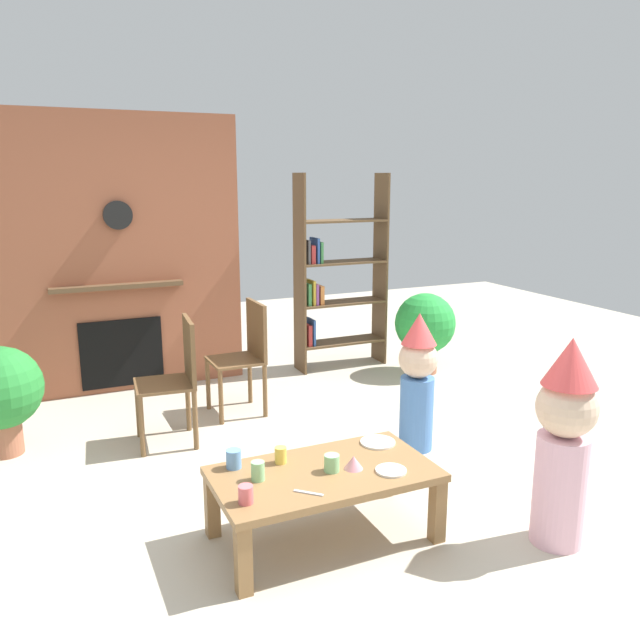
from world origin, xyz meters
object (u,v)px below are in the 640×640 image
object	(u,v)px
dining_chair_middle	(246,350)
potted_plant_tall	(425,326)
paper_cup_near_right	(234,459)
child_in_pink	(418,378)
paper_cup_far_left	(332,463)
bookshelf	(334,279)
paper_cup_near_left	(246,494)
potted_plant_short	(0,391)
child_with_cone_hat	(564,437)
dining_chair_left	(177,373)
paper_plate_front	(378,442)
paper_cup_center	(281,455)
paper_cup_far_right	(258,471)
paper_plate_rear	(391,470)
birthday_cake_slice	(354,462)
coffee_table	(324,481)

from	to	relation	value
dining_chair_middle	potted_plant_tall	size ratio (longest dim) A/B	1.15
paper_cup_near_right	child_in_pink	bearing A→B (deg)	20.09
paper_cup_far_left	bookshelf	bearing A→B (deg)	64.05
paper_cup_near_left	potted_plant_short	distance (m)	2.28
paper_cup_near_left	child_with_cone_hat	bearing A→B (deg)	-13.71
dining_chair_left	paper_plate_front	bearing A→B (deg)	126.25
paper_plate_front	child_in_pink	world-z (taller)	child_in_pink
paper_cup_center	paper_cup_far_right	world-z (taller)	paper_cup_far_right
bookshelf	dining_chair_middle	distance (m)	1.49
paper_cup_near_right	paper_cup_far_left	xyz separation A→B (m)	(0.45, -0.25, -0.01)
child_in_pink	child_with_cone_hat	bearing A→B (deg)	55.49
paper_cup_near_left	paper_plate_rear	world-z (taller)	paper_cup_near_left
paper_cup_near_left	paper_cup_far_left	size ratio (longest dim) A/B	0.97
paper_plate_front	potted_plant_tall	xyz separation A→B (m)	(1.68, 2.06, 0.07)
child_with_cone_hat	potted_plant_tall	xyz separation A→B (m)	(1.02, 2.77, -0.12)
paper_cup_far_left	paper_plate_rear	world-z (taller)	paper_cup_far_left
birthday_cake_slice	dining_chair_left	bearing A→B (deg)	109.28
paper_cup_near_right	paper_plate_front	size ratio (longest dim) A/B	0.50
paper_cup_near_right	potted_plant_short	size ratio (longest dim) A/B	0.13
paper_plate_front	paper_plate_rear	size ratio (longest dim) A/B	1.24
dining_chair_left	dining_chair_middle	bearing A→B (deg)	-144.27
paper_cup_far_right	paper_plate_front	xyz separation A→B (m)	(0.77, 0.14, -0.04)
paper_plate_rear	dining_chair_left	xyz separation A→B (m)	(-0.73, 1.73, 0.12)
potted_plant_tall	paper_plate_front	bearing A→B (deg)	-129.33
coffee_table	child_with_cone_hat	bearing A→B (deg)	-25.97
paper_cup_center	paper_plate_rear	bearing A→B (deg)	-34.62
paper_cup_near_left	potted_plant_tall	bearing A→B (deg)	42.86
paper_cup_far_right	potted_plant_short	xyz separation A→B (m)	(-1.21, 1.81, 0.02)
bookshelf	paper_cup_near_right	world-z (taller)	bookshelf
paper_cup_near_right	potted_plant_short	bearing A→B (deg)	125.02
coffee_table	potted_plant_tall	world-z (taller)	potted_plant_tall
paper_plate_rear	dining_chair_middle	distance (m)	2.10
paper_cup_center	dining_chair_middle	xyz separation A→B (m)	(0.38, 1.77, 0.08)
paper_plate_front	child_in_pink	distance (m)	0.87
paper_cup_far_right	birthday_cake_slice	bearing A→B (deg)	-9.92
coffee_table	paper_cup_near_left	distance (m)	0.50
paper_cup_near_left	paper_plate_front	distance (m)	0.96
paper_plate_rear	coffee_table	bearing A→B (deg)	153.82
bookshelf	paper_plate_front	size ratio (longest dim) A/B	9.58
paper_cup_center	birthday_cake_slice	size ratio (longest dim) A/B	0.88
paper_cup_center	paper_cup_near_right	bearing A→B (deg)	169.17
paper_cup_near_right	paper_plate_rear	bearing A→B (deg)	-27.59
paper_cup_near_right	child_with_cone_hat	distance (m)	1.69
paper_cup_near_left	birthday_cake_slice	distance (m)	0.63
paper_cup_center	dining_chair_left	world-z (taller)	dining_chair_left
bookshelf	birthday_cake_slice	world-z (taller)	bookshelf
paper_cup_near_left	paper_cup_far_left	distance (m)	0.52
paper_cup_far_right	potted_plant_tall	size ratio (longest dim) A/B	0.13
paper_cup_near_left	paper_cup_far_left	bearing A→B (deg)	14.46
dining_chair_left	paper_cup_far_right	bearing A→B (deg)	97.77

